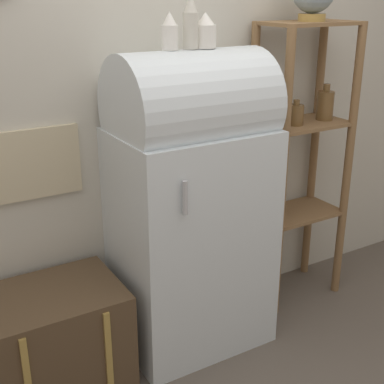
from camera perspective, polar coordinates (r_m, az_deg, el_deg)
The scene contains 8 objects.
ground_plane at distance 2.98m, azimuth 2.72°, elevation -17.58°, with size 12.00×12.00×0.00m, color #60564C.
wall_back at distance 2.87m, azimuth -3.33°, elevation 10.77°, with size 7.00×0.09×2.70m.
refrigerator at distance 2.77m, azimuth -0.07°, elevation -1.21°, with size 0.77×0.59×1.59m.
suitcase_trunk at distance 2.76m, azimuth -14.61°, elevation -15.07°, with size 0.67×0.50×0.52m.
shelf_unit at distance 3.24m, azimuth 11.61°, elevation 4.83°, with size 0.56×0.34×1.69m.
vase_left at distance 2.53m, azimuth -2.40°, elevation 16.67°, with size 0.08×0.08×0.17m.
vase_center at distance 2.58m, azimuth -0.11°, elevation 17.59°, with size 0.07×0.07×0.25m.
vase_right at distance 2.62m, azimuth 1.43°, elevation 16.75°, with size 0.10×0.10×0.16m.
Camera 1 is at (-1.31, -1.94, 1.84)m, focal length 50.00 mm.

